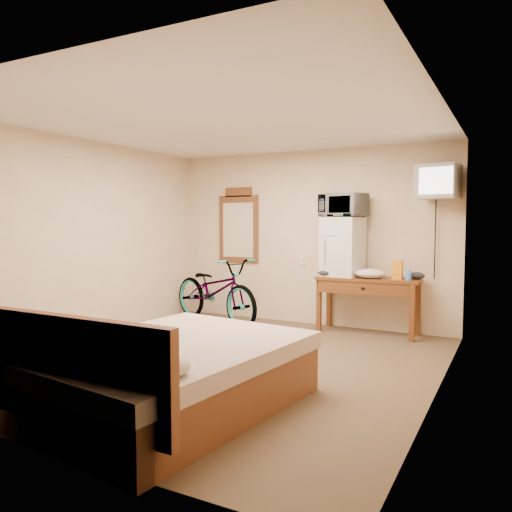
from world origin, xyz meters
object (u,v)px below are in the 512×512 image
object	(u,v)px
blue_cup	(408,275)
wall_mirror	(239,226)
mini_fridge	(343,247)
bicycle	(215,290)
bed	(164,373)
microwave	(343,205)
desk	(367,287)
crt_television	(438,182)

from	to	relation	value
blue_cup	wall_mirror	distance (m)	2.72
mini_fridge	wall_mirror	size ratio (longest dim) A/B	0.69
bicycle	bed	distance (m)	3.37
microwave	bicycle	bearing A→B (deg)	-153.21
desk	mini_fridge	xyz separation A→B (m)	(-0.36, 0.05, 0.52)
blue_cup	bicycle	size ratio (longest dim) A/B	0.07
mini_fridge	crt_television	xyz separation A→B (m)	(1.21, -0.03, 0.82)
mini_fridge	bicycle	distance (m)	1.95
wall_mirror	bed	bearing A→B (deg)	-69.00
desk	bicycle	bearing A→B (deg)	-171.24
microwave	bed	xyz separation A→B (m)	(-0.35, -3.42, -1.41)
blue_cup	bicycle	world-z (taller)	bicycle
desk	mini_fridge	size ratio (longest dim) A/B	1.70
mini_fridge	crt_television	size ratio (longest dim) A/B	1.30
desk	crt_television	world-z (taller)	crt_television
mini_fridge	crt_television	bearing A→B (deg)	-1.28
wall_mirror	bicycle	bearing A→B (deg)	-94.68
blue_cup	wall_mirror	xyz separation A→B (m)	(-2.64, 0.34, 0.60)
crt_television	bed	bearing A→B (deg)	-114.60
bicycle	blue_cup	bearing A→B (deg)	-63.77
bed	mini_fridge	bearing A→B (deg)	84.21
crt_television	bed	size ratio (longest dim) A/B	0.26
mini_fridge	microwave	size ratio (longest dim) A/B	1.38
mini_fridge	bicycle	bearing A→B (deg)	-168.07
desk	blue_cup	world-z (taller)	blue_cup
microwave	crt_television	distance (m)	1.24
blue_cup	crt_television	world-z (taller)	crt_television
desk	bed	world-z (taller)	bed
crt_television	bicycle	world-z (taller)	crt_television
bicycle	mini_fridge	bearing A→B (deg)	-57.52
desk	wall_mirror	world-z (taller)	wall_mirror
microwave	wall_mirror	size ratio (longest dim) A/B	0.50
mini_fridge	bed	size ratio (longest dim) A/B	0.34
blue_cup	wall_mirror	size ratio (longest dim) A/B	0.11
desk	bed	xyz separation A→B (m)	(-0.70, -3.37, -0.33)
bed	desk	bearing A→B (deg)	78.21
microwave	wall_mirror	world-z (taller)	wall_mirror
microwave	bed	world-z (taller)	microwave
crt_television	bed	xyz separation A→B (m)	(-1.55, -3.39, -1.68)
microwave	blue_cup	distance (m)	1.26
desk	bicycle	size ratio (longest dim) A/B	0.73
desk	wall_mirror	bearing A→B (deg)	172.63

